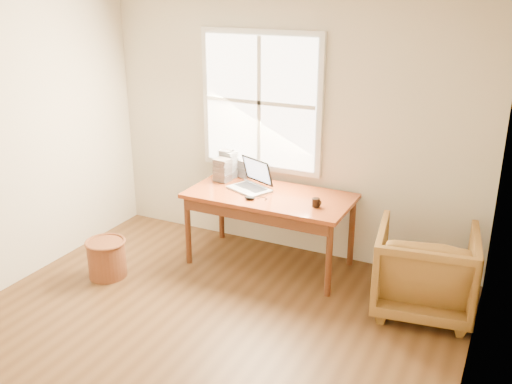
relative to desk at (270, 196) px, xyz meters
The scene contains 11 objects.
room_shell 1.74m from the desk, 90.77° to the right, with size 4.04×4.54×2.64m.
desk is the anchor object (origin of this frame).
armchair 1.60m from the desk, ahead, with size 0.81×0.84×0.76m, color brown.
wicker_stool 1.68m from the desk, 144.49° to the right, with size 0.36×0.36×0.36m, color brown.
laptop 0.29m from the desk, behind, with size 0.42×0.44×0.31m, color #A9ACB0, non-canonical shape.
mouse 0.25m from the desk, 115.88° to the right, with size 0.10×0.06×0.03m, color black.
coffee_mug 0.53m from the desk, 12.40° to the right, with size 0.07×0.07×0.08m, color black.
cd_stack_a 0.68m from the desk, 154.52° to the left, with size 0.14×0.13×0.28m, color #A9ADB4.
cd_stack_b 0.63m from the desk, 167.09° to the left, with size 0.15×0.14×0.24m, color #28292E.
cd_stack_c 0.71m from the desk, 155.52° to the left, with size 0.13×0.11×0.29m, color #9797A4.
cd_stack_d 0.59m from the desk, 141.64° to the left, with size 0.15×0.13×0.19m, color #B1B6BC.
Camera 1 is at (2.15, -2.91, 2.69)m, focal length 40.00 mm.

